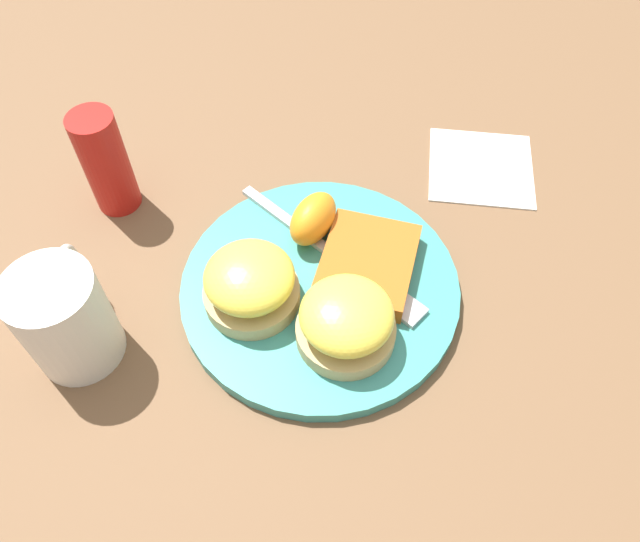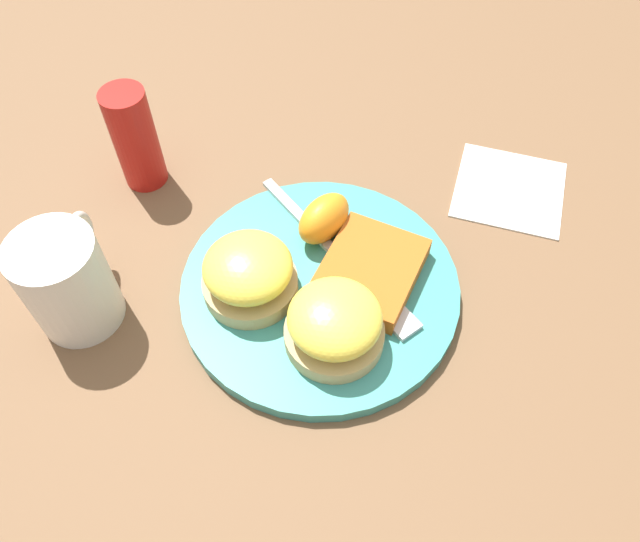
% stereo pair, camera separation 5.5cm
% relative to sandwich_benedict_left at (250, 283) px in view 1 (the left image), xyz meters
% --- Properties ---
extents(ground_plane, '(1.10, 1.10, 0.00)m').
position_rel_sandwich_benedict_left_xyz_m(ground_plane, '(0.01, -0.06, -0.04)').
color(ground_plane, brown).
extents(plate, '(0.26, 0.26, 0.01)m').
position_rel_sandwich_benedict_left_xyz_m(plate, '(0.01, -0.06, -0.03)').
color(plate, teal).
rests_on(plate, ground_plane).
extents(sandwich_benedict_left, '(0.09, 0.09, 0.05)m').
position_rel_sandwich_benedict_left_xyz_m(sandwich_benedict_left, '(0.00, 0.00, 0.00)').
color(sandwich_benedict_left, tan).
rests_on(sandwich_benedict_left, plate).
extents(sandwich_benedict_right, '(0.09, 0.09, 0.05)m').
position_rel_sandwich_benedict_left_xyz_m(sandwich_benedict_right, '(-0.05, -0.08, 0.00)').
color(sandwich_benedict_right, tan).
rests_on(sandwich_benedict_right, plate).
extents(hashbrown_patty, '(0.12, 0.11, 0.02)m').
position_rel_sandwich_benedict_left_xyz_m(hashbrown_patty, '(0.02, -0.11, -0.02)').
color(hashbrown_patty, '#B4591C').
rests_on(hashbrown_patty, plate).
extents(orange_wedge, '(0.07, 0.06, 0.04)m').
position_rel_sandwich_benedict_left_xyz_m(orange_wedge, '(0.07, -0.07, -0.00)').
color(orange_wedge, orange).
rests_on(orange_wedge, plate).
extents(fork, '(0.18, 0.16, 0.00)m').
position_rel_sandwich_benedict_left_xyz_m(fork, '(0.03, -0.08, -0.02)').
color(fork, silver).
rests_on(fork, plate).
extents(cup, '(0.11, 0.07, 0.10)m').
position_rel_sandwich_benedict_left_xyz_m(cup, '(-0.02, 0.15, 0.01)').
color(cup, silver).
rests_on(cup, ground_plane).
extents(napkin, '(0.13, 0.13, 0.00)m').
position_rel_sandwich_benedict_left_xyz_m(napkin, '(0.15, -0.25, -0.04)').
color(napkin, white).
rests_on(napkin, ground_plane).
extents(condiment_bottle, '(0.04, 0.04, 0.11)m').
position_rel_sandwich_benedict_left_xyz_m(condiment_bottle, '(0.15, 0.13, 0.02)').
color(condiment_bottle, '#B21914').
rests_on(condiment_bottle, ground_plane).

